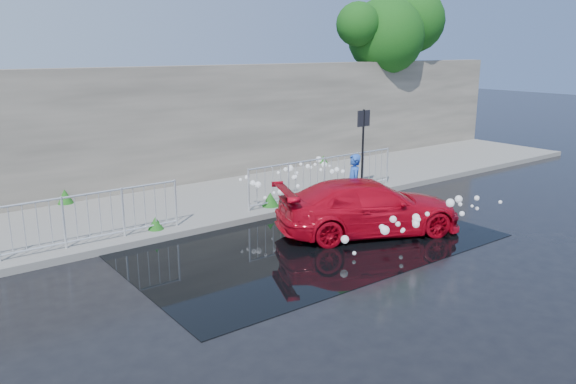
{
  "coord_description": "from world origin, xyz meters",
  "views": [
    {
      "loc": [
        -6.92,
        -8.14,
        4.17
      ],
      "look_at": [
        0.47,
        1.67,
        1.0
      ],
      "focal_mm": 35.0,
      "sensor_mm": 36.0,
      "label": 1
    }
  ],
  "objects": [
    {
      "name": "sign_post",
      "position": [
        4.2,
        3.1,
        1.72
      ],
      "size": [
        0.45,
        0.06,
        2.5
      ],
      "color": "black",
      "rests_on": "ground"
    },
    {
      "name": "tree",
      "position": [
        9.89,
        7.41,
        4.81
      ],
      "size": [
        5.06,
        2.94,
        6.46
      ],
      "color": "#332114",
      "rests_on": "ground"
    },
    {
      "name": "railing_right",
      "position": [
        3.0,
        3.35,
        0.74
      ],
      "size": [
        5.05,
        0.05,
        1.1
      ],
      "color": "silver",
      "rests_on": "pavement"
    },
    {
      "name": "red_car",
      "position": [
        2.01,
        0.63,
        0.62
      ],
      "size": [
        4.61,
        3.23,
        1.24
      ],
      "primitive_type": "imported",
      "rotation": [
        0.0,
        0.0,
        1.18
      ],
      "color": "#AF0718",
      "rests_on": "ground"
    },
    {
      "name": "person",
      "position": [
        2.63,
        1.8,
        0.8
      ],
      "size": [
        0.63,
        0.7,
        1.6
      ],
      "primitive_type": "imported",
      "rotation": [
        0.0,
        0.0,
        -2.11
      ],
      "color": "blue",
      "rests_on": "ground"
    },
    {
      "name": "weeds",
      "position": [
        -0.54,
        4.52,
        0.32
      ],
      "size": [
        12.17,
        3.93,
        0.39
      ],
      "color": "#144813",
      "rests_on": "pavement"
    },
    {
      "name": "water_spray",
      "position": [
        2.09,
        1.34,
        0.71
      ],
      "size": [
        3.52,
        5.68,
        1.1
      ],
      "color": "white",
      "rests_on": "ground"
    },
    {
      "name": "pavement",
      "position": [
        0.0,
        5.0,
        0.07
      ],
      "size": [
        30.0,
        4.0,
        0.15
      ],
      "primitive_type": "cube",
      "color": "gray",
      "rests_on": "ground"
    },
    {
      "name": "railing_left",
      "position": [
        -4.0,
        3.35,
        0.74
      ],
      "size": [
        5.05,
        0.05,
        1.1
      ],
      "color": "silver",
      "rests_on": "pavement"
    },
    {
      "name": "curb",
      "position": [
        0.0,
        3.0,
        0.08
      ],
      "size": [
        30.0,
        0.25,
        0.16
      ],
      "primitive_type": "cube",
      "color": "gray",
      "rests_on": "ground"
    },
    {
      "name": "ground",
      "position": [
        0.0,
        0.0,
        0.0
      ],
      "size": [
        90.0,
        90.0,
        0.0
      ],
      "primitive_type": "plane",
      "color": "black",
      "rests_on": "ground"
    },
    {
      "name": "puddle",
      "position": [
        0.5,
        1.0,
        0.01
      ],
      "size": [
        8.0,
        5.0,
        0.01
      ],
      "primitive_type": "cube",
      "color": "black",
      "rests_on": "ground"
    },
    {
      "name": "retaining_wall",
      "position": [
        0.0,
        7.2,
        1.9
      ],
      "size": [
        30.0,
        0.6,
        3.5
      ],
      "primitive_type": "cube",
      "color": "#534E45",
      "rests_on": "pavement"
    }
  ]
}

